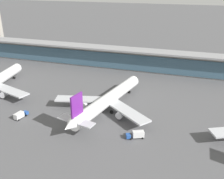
# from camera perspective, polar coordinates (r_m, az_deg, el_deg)

# --- Properties ---
(ground_plane) EXTENTS (1200.00, 1200.00, 0.00)m
(ground_plane) POSITION_cam_1_polar(r_m,az_deg,el_deg) (124.03, -1.73, -5.62)
(ground_plane) COLOR #515154
(airliner_centre_stand) EXTENTS (50.45, 66.56, 17.86)m
(airliner_centre_stand) POSITION_cam_1_polar(r_m,az_deg,el_deg) (125.61, -1.03, -2.33)
(airliner_centre_stand) COLOR white
(airliner_centre_stand) RESTS_ON ground
(service_truck_mid_apron_blue) EXTENTS (7.61, 5.06, 3.10)m
(service_truck_mid_apron_blue) POSITION_cam_1_polar(r_m,az_deg,el_deg) (106.89, 5.41, -9.85)
(service_truck_mid_apron_blue) COLOR #234C9E
(service_truck_mid_apron_blue) RESTS_ON ground
(service_truck_by_tail_blue) EXTENTS (3.49, 7.58, 3.10)m
(service_truck_by_tail_blue) POSITION_cam_1_polar(r_m,az_deg,el_deg) (127.82, -19.59, -5.30)
(service_truck_by_tail_blue) COLOR #234C9E
(service_truck_by_tail_blue) RESTS_ON ground
(terminal_building) EXTENTS (267.25, 12.80, 15.20)m
(terminal_building) POSITION_cam_1_polar(r_m,az_deg,el_deg) (183.26, 5.53, 6.67)
(terminal_building) COLOR #9E998E
(terminal_building) RESTS_ON ground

